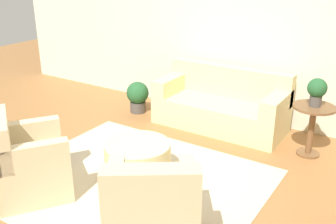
% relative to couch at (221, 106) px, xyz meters
% --- Properties ---
extents(ground_plane, '(16.00, 16.00, 0.00)m').
position_rel_couch_xyz_m(ground_plane, '(-0.13, -2.11, -0.33)').
color(ground_plane, '#996638').
extents(wall_back, '(9.20, 0.12, 2.80)m').
position_rel_couch_xyz_m(wall_back, '(-0.13, 0.56, 1.07)').
color(wall_back, beige).
rests_on(wall_back, ground_plane).
extents(rug, '(2.92, 2.54, 0.01)m').
position_rel_couch_xyz_m(rug, '(-0.13, -2.11, -0.33)').
color(rug, beige).
rests_on(rug, ground_plane).
extents(couch, '(1.99, 0.84, 0.90)m').
position_rel_couch_xyz_m(couch, '(0.00, 0.00, 0.00)').
color(couch, beige).
rests_on(couch, ground_plane).
extents(armchair_left, '(1.07, 1.06, 0.95)m').
position_rel_couch_xyz_m(armchair_left, '(-0.96, -2.88, 0.05)').
color(armchair_left, '#C6B289').
rests_on(armchair_left, rug).
extents(armchair_right, '(1.07, 1.06, 0.95)m').
position_rel_couch_xyz_m(armchair_right, '(0.71, -2.88, 0.05)').
color(armchair_right, '#C6B289').
rests_on(armchair_right, rug).
extents(ottoman_table, '(0.79, 0.79, 0.43)m').
position_rel_couch_xyz_m(ottoman_table, '(-0.16, -1.94, -0.05)').
color(ottoman_table, beige).
rests_on(ottoman_table, rug).
extents(side_table, '(0.54, 0.54, 0.69)m').
position_rel_couch_xyz_m(side_table, '(1.41, -0.24, 0.14)').
color(side_table, brown).
rests_on(side_table, ground_plane).
extents(potted_plant_on_side_table, '(0.25, 0.25, 0.37)m').
position_rel_couch_xyz_m(potted_plant_on_side_table, '(1.41, -0.24, 0.58)').
color(potted_plant_on_side_table, '#4C4742').
rests_on(potted_plant_on_side_table, side_table).
extents(potted_plant_floor, '(0.38, 0.38, 0.53)m').
position_rel_couch_xyz_m(potted_plant_floor, '(-1.45, -0.22, -0.04)').
color(potted_plant_floor, '#4C4742').
rests_on(potted_plant_floor, ground_plane).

